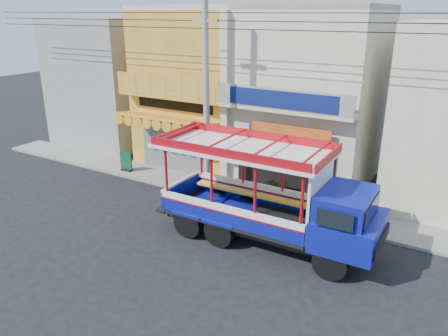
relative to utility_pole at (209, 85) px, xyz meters
The scene contains 12 objects.
ground 6.08m from the utility_pole, 75.53° to the right, with size 90.00×90.00×0.00m, color black.
sidewalk 5.09m from the utility_pole, 39.41° to the left, with size 30.00×2.00×0.12m, color slate.
shophouse_left 5.70m from the utility_pole, 124.03° to the left, with size 6.00×7.50×8.24m.
shophouse_right 5.54m from the utility_pole, 58.56° to the left, with size 6.00×6.75×8.24m.
party_pilaster 1.87m from the utility_pole, 95.46° to the left, with size 0.35×0.30×8.00m, color #BDB49B.
filler_building_left 11.25m from the utility_pole, 155.15° to the left, with size 6.00×6.00×7.60m, color gray.
utility_pole is the anchor object (origin of this frame).
songthaew_truck 6.15m from the utility_pole, 29.04° to the right, with size 8.09×2.80×3.76m.
green_sign 7.01m from the utility_pole, behind, with size 0.67×0.37×1.02m.
potted_plant_a 5.27m from the utility_pole, 15.78° to the left, with size 1.02×0.89×1.14m, color #295017.
potted_plant_b 6.32m from the utility_pole, ahead, with size 0.60×0.48×1.09m, color #295017.
potted_plant_c 6.46m from the utility_pole, 10.76° to the left, with size 0.48×0.48×0.85m, color #295017.
Camera 1 is at (9.08, -12.11, 7.97)m, focal length 35.00 mm.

